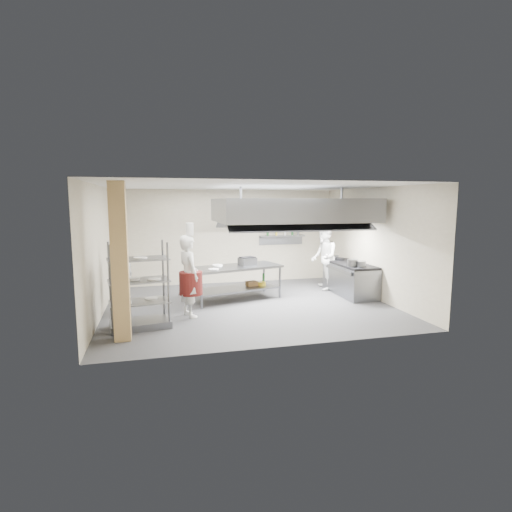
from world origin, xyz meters
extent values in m
plane|color=#3D3D40|center=(0.00, 0.00, 0.00)|extent=(7.00, 7.00, 0.00)
plane|color=silver|center=(0.00, 0.00, 3.00)|extent=(7.00, 7.00, 0.00)
plane|color=#ADA28A|center=(0.00, 3.00, 1.50)|extent=(7.00, 0.00, 7.00)
plane|color=#ADA28A|center=(-3.50, 0.00, 1.50)|extent=(0.00, 6.00, 6.00)
plane|color=#ADA28A|center=(3.50, 0.00, 1.50)|extent=(0.00, 6.00, 6.00)
cube|color=tan|center=(-2.90, -1.90, 1.50)|extent=(0.30, 0.30, 3.00)
cube|color=slate|center=(1.30, 0.40, 2.40)|extent=(4.00, 2.50, 0.60)
cube|color=white|center=(0.40, 0.40, 2.08)|extent=(1.60, 0.12, 0.04)
cube|color=white|center=(2.20, 0.40, 2.08)|extent=(1.60, 0.12, 0.04)
cube|color=slate|center=(1.80, 2.84, 1.50)|extent=(1.50, 0.28, 0.04)
cube|color=slate|center=(-0.20, 0.70, 0.88)|extent=(2.64, 1.63, 0.06)
cube|color=slate|center=(-0.20, 0.70, 0.30)|extent=(2.42, 1.48, 0.04)
cube|color=slate|center=(3.08, 0.50, 0.42)|extent=(0.80, 2.00, 0.84)
cube|color=black|center=(3.08, 0.50, 0.87)|extent=(0.78, 1.96, 0.06)
imported|color=white|center=(-1.54, -0.63, 0.94)|extent=(0.65, 0.80, 1.88)
imported|color=white|center=(2.60, 1.27, 0.96)|extent=(0.96, 1.10, 1.92)
imported|color=silver|center=(-3.00, 0.02, 0.84)|extent=(0.62, 1.05, 1.68)
cube|color=gray|center=(0.14, 0.74, 1.01)|extent=(0.52, 0.46, 0.21)
cube|color=brown|center=(0.28, 0.83, 0.38)|extent=(0.34, 0.28, 0.13)
cylinder|color=slate|center=(2.85, -0.05, 1.00)|extent=(0.28, 0.28, 0.19)
cylinder|color=white|center=(-2.61, -1.21, 0.58)|extent=(0.28, 0.28, 0.05)
camera|label=1|loc=(-2.21, -9.66, 2.63)|focal=28.00mm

